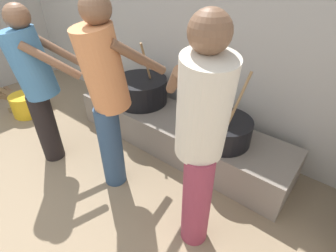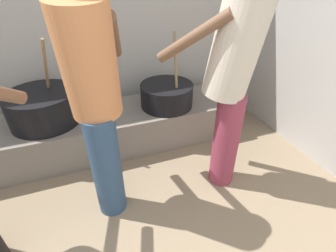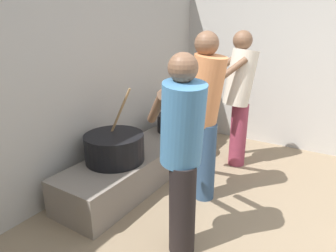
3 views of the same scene
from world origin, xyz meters
The scene contains 9 objects.
block_enclosure_rear centered at (0.00, 2.58, 1.14)m, with size 5.22×0.20×2.28m, color #ADA8A0.
hearth_ledge centered at (0.70, 2.06, 0.19)m, with size 2.45×0.60×0.37m, color slate.
cooking_pot_main centered at (0.15, 2.09, 0.51)m, with size 0.59×0.59×0.73m.
cooking_pot_secondary centered at (1.26, 2.01, 0.48)m, with size 0.51×0.51×0.67m.
cook_in_cream_shirt centered at (1.45, 1.29, 0.93)m, with size 0.70×0.71×1.63m.
cook_in_orange_shirt centered at (0.57, 1.31, 0.94)m, with size 0.44×0.72×1.63m.
cook_in_blue_shirt centered at (-0.19, 1.13, 0.86)m, with size 0.67×0.68×1.51m.
bucket_yellow_plastic centered at (-1.27, 1.36, 0.14)m, with size 0.38×0.38×0.28m, color gold.
firewood_pile centered at (-1.90, 1.39, 0.04)m, with size 0.82×0.34×0.08m.
Camera 1 is at (2.07, 0.20, 1.83)m, focal length 27.75 mm.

